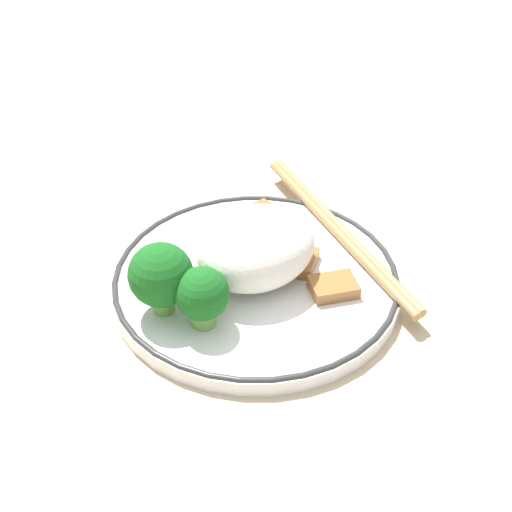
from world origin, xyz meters
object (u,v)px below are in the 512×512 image
plate (256,280)px  broccoli_back_left (161,276)px  broccoli_back_center (202,295)px  chopsticks (340,231)px

plate → broccoli_back_left: broccoli_back_left is taller
plate → broccoli_back_center: bearing=-164.5°
broccoli_back_center → chopsticks: (0.16, 0.02, -0.02)m
broccoli_back_center → broccoli_back_left: bearing=115.6°
broccoli_back_left → plate: bearing=-8.9°
plate → chopsticks: (0.09, -0.00, 0.01)m
broccoli_back_left → broccoli_back_center: size_ratio=1.20×
plate → chopsticks: bearing=-1.6°
plate → broccoli_back_center: 0.07m
broccoli_back_left → broccoli_back_center: bearing=-64.4°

